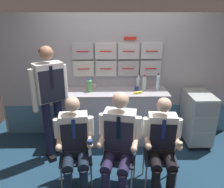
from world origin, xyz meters
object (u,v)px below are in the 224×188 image
object	(u,v)px
crew_member_left	(75,143)
sparkling_bottle_green	(90,85)
crew_member_standing	(50,94)
crew_member_center	(119,140)
crew_member_right	(162,144)
folding_chair_center	(121,147)
snack_banana	(138,92)
service_trolley	(197,117)
paper_cup_blue	(137,89)
folding_chair_left	(76,146)
folding_chair_right	(159,146)

from	to	relation	value
crew_member_left	sparkling_bottle_green	world-z (taller)	crew_member_left
crew_member_standing	sparkling_bottle_green	distance (m)	0.69
crew_member_center	crew_member_left	bearing A→B (deg)	177.68
crew_member_left	crew_member_right	distance (m)	1.05
sparkling_bottle_green	folding_chair_center	bearing A→B (deg)	-66.12
snack_banana	service_trolley	bearing A→B (deg)	1.73
crew_member_right	paper_cup_blue	distance (m)	1.26
crew_member_right	folding_chair_center	bearing A→B (deg)	161.71
folding_chair_left	folding_chair_center	world-z (taller)	same
service_trolley	sparkling_bottle_green	bearing A→B (deg)	177.31
folding_chair_center	crew_member_center	distance (m)	0.25
folding_chair_center	paper_cup_blue	size ratio (longest dim) A/B	12.10
crew_member_left	folding_chair_right	distance (m)	1.08
crew_member_left	crew_member_center	xyz separation A→B (m)	(0.53, -0.02, 0.05)
crew_member_right	sparkling_bottle_green	xyz separation A→B (m)	(-0.94, 1.18, 0.35)
crew_member_center	sparkling_bottle_green	size ratio (longest dim) A/B	5.74
folding_chair_left	crew_member_center	bearing A→B (deg)	-18.46
folding_chair_left	crew_member_center	size ratio (longest dim) A/B	0.65
service_trolley	crew_member_standing	xyz separation A→B (m)	(-2.35, -0.35, 0.56)
crew_member_left	crew_member_center	bearing A→B (deg)	-2.32
crew_member_center	crew_member_standing	distance (m)	1.25
crew_member_left	crew_member_center	distance (m)	0.53
crew_member_center	folding_chair_right	world-z (taller)	crew_member_center
crew_member_standing	snack_banana	xyz separation A→B (m)	(1.32, 0.32, -0.10)
service_trolley	folding_chair_right	bearing A→B (deg)	-132.65
crew_member_left	paper_cup_blue	bearing A→B (deg)	53.28
crew_member_standing	service_trolley	bearing A→B (deg)	8.51
service_trolley	paper_cup_blue	xyz separation A→B (m)	(-1.04, 0.12, 0.47)
crew_member_left	crew_member_center	world-z (taller)	crew_member_center
folding_chair_right	paper_cup_blue	size ratio (longest dim) A/B	12.10
folding_chair_center	snack_banana	xyz separation A→B (m)	(0.33, 0.91, 0.41)
service_trolley	snack_banana	bearing A→B (deg)	-178.27
folding_chair_left	crew_member_left	bearing A→B (deg)	-82.66
crew_member_left	snack_banana	size ratio (longest dim) A/B	7.21
sparkling_bottle_green	crew_member_left	bearing A→B (deg)	-95.43
paper_cup_blue	snack_banana	xyz separation A→B (m)	(0.01, -0.15, -0.01)
paper_cup_blue	snack_banana	distance (m)	0.15
folding_chair_left	folding_chair_center	size ratio (longest dim) A/B	1.00
sparkling_bottle_green	crew_member_right	bearing A→B (deg)	-51.53
folding_chair_right	crew_member_standing	distance (m)	1.68
folding_chair_center	folding_chair_right	bearing A→B (deg)	0.26
service_trolley	folding_chair_left	bearing A→B (deg)	-154.97
snack_banana	crew_member_center	bearing A→B (deg)	-108.98
folding_chair_right	crew_member_left	bearing A→B (deg)	-172.76
folding_chair_center	service_trolley	bearing A→B (deg)	34.55
folding_chair_left	folding_chair_right	distance (m)	1.08
crew_member_right	paper_cup_blue	size ratio (longest dim) A/B	17.47
folding_chair_left	folding_chair_center	xyz separation A→B (m)	(0.58, -0.03, 0.00)
crew_member_center	snack_banana	world-z (taller)	crew_member_center
crew_member_center	crew_member_standing	world-z (taller)	crew_member_standing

